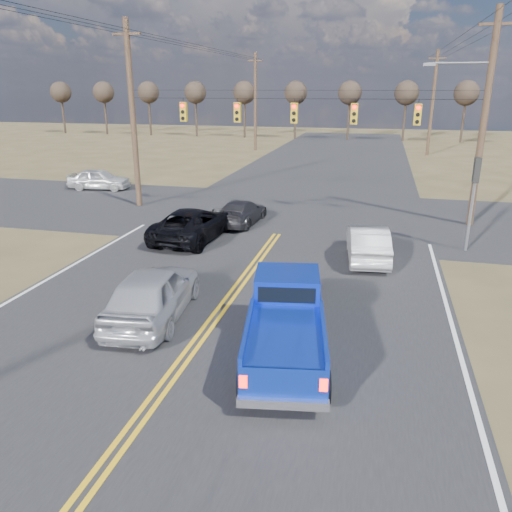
% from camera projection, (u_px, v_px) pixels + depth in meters
% --- Properties ---
extents(ground, '(160.00, 160.00, 0.00)m').
position_uv_depth(ground, '(143.00, 416.00, 10.45)').
color(ground, brown).
rests_on(ground, ground).
extents(road_main, '(14.00, 120.00, 0.02)m').
position_uv_depth(road_main, '(257.00, 262.00, 19.64)').
color(road_main, '#28282B').
rests_on(road_main, ground).
extents(road_cross, '(120.00, 12.00, 0.02)m').
position_uv_depth(road_cross, '(292.00, 215.00, 27.00)').
color(road_cross, '#28282B').
rests_on(road_cross, ground).
extents(signal_gantry, '(19.60, 4.83, 10.00)m').
position_uv_depth(signal_gantry, '(303.00, 118.00, 25.07)').
color(signal_gantry, '#473323').
rests_on(signal_gantry, ground).
extents(utility_poles, '(19.60, 58.32, 10.00)m').
position_uv_depth(utility_poles, '(291.00, 116.00, 24.41)').
color(utility_poles, '#473323').
rests_on(utility_poles, ground).
extents(treeline, '(87.00, 117.80, 7.40)m').
position_uv_depth(treeline, '(317.00, 101.00, 33.42)').
color(treeline, '#33261C').
rests_on(treeline, ground).
extents(pickup_truck, '(2.67, 5.27, 1.89)m').
position_uv_depth(pickup_truck, '(286.00, 325.00, 12.41)').
color(pickup_truck, black).
rests_on(pickup_truck, ground).
extents(silver_suv, '(2.41, 4.92, 1.62)m').
position_uv_depth(silver_suv, '(153.00, 293.00, 14.65)').
color(silver_suv, '#B0B2B9').
rests_on(silver_suv, ground).
extents(black_suv, '(2.74, 5.34, 1.44)m').
position_uv_depth(black_suv, '(193.00, 224.00, 22.38)').
color(black_suv, black).
rests_on(black_suv, ground).
extents(white_car_queue, '(1.93, 4.38, 1.40)m').
position_uv_depth(white_car_queue, '(368.00, 243.00, 19.73)').
color(white_car_queue, '#BBBBBB').
rests_on(white_car_queue, ground).
extents(dgrey_car_queue, '(2.00, 4.27, 1.21)m').
position_uv_depth(dgrey_car_queue, '(241.00, 212.00, 25.00)').
color(dgrey_car_queue, '#2D2C31').
rests_on(dgrey_car_queue, ground).
extents(cross_car_west, '(2.14, 4.27, 1.40)m').
position_uv_depth(cross_car_west, '(99.00, 179.00, 33.47)').
color(cross_car_west, silver).
rests_on(cross_car_west, ground).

